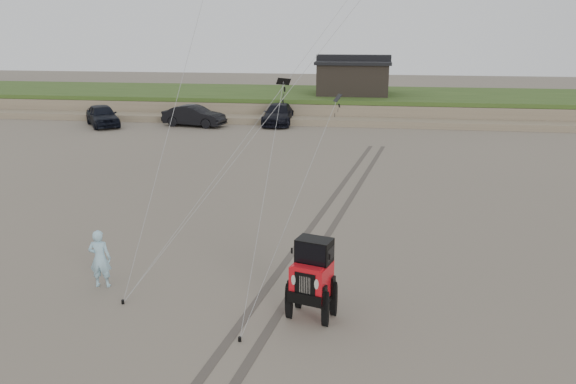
{
  "coord_description": "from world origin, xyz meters",
  "views": [
    {
      "loc": [
        3.49,
        -13.06,
        7.39
      ],
      "look_at": [
        1.17,
        3.0,
        2.6
      ],
      "focal_mm": 35.0,
      "sensor_mm": 36.0,
      "label": 1
    }
  ],
  "objects_px": {
    "truck_b": "(194,116)",
    "jeep": "(312,287)",
    "truck_c": "(278,114)",
    "man": "(100,259)",
    "truck_a": "(102,115)",
    "cabin": "(353,76)"
  },
  "relations": [
    {
      "from": "truck_a",
      "to": "jeep",
      "type": "relative_size",
      "value": 1.05
    },
    {
      "from": "cabin",
      "to": "truck_a",
      "type": "bearing_deg",
      "value": -153.6
    },
    {
      "from": "truck_c",
      "to": "truck_a",
      "type": "bearing_deg",
      "value": -170.11
    },
    {
      "from": "truck_b",
      "to": "man",
      "type": "bearing_deg",
      "value": -157.34
    },
    {
      "from": "cabin",
      "to": "man",
      "type": "xyz_separation_m",
      "value": [
        -6.13,
        -35.84,
        -2.35
      ]
    },
    {
      "from": "truck_b",
      "to": "jeep",
      "type": "bearing_deg",
      "value": -146.13
    },
    {
      "from": "truck_a",
      "to": "truck_c",
      "type": "height_order",
      "value": "truck_a"
    },
    {
      "from": "truck_c",
      "to": "jeep",
      "type": "relative_size",
      "value": 1.16
    },
    {
      "from": "truck_a",
      "to": "truck_c",
      "type": "xyz_separation_m",
      "value": [
        13.32,
        2.81,
        -0.05
      ]
    },
    {
      "from": "truck_a",
      "to": "jeep",
      "type": "distance_m",
      "value": 33.4
    },
    {
      "from": "cabin",
      "to": "man",
      "type": "relative_size",
      "value": 3.62
    },
    {
      "from": "truck_b",
      "to": "truck_c",
      "type": "distance_m",
      "value": 6.56
    },
    {
      "from": "truck_b",
      "to": "truck_c",
      "type": "bearing_deg",
      "value": -62.55
    },
    {
      "from": "cabin",
      "to": "truck_c",
      "type": "xyz_separation_m",
      "value": [
        -5.56,
        -6.57,
        -2.46
      ]
    },
    {
      "from": "jeep",
      "to": "man",
      "type": "relative_size",
      "value": 2.62
    },
    {
      "from": "cabin",
      "to": "truck_a",
      "type": "height_order",
      "value": "cabin"
    },
    {
      "from": "man",
      "to": "jeep",
      "type": "bearing_deg",
      "value": 164.9
    },
    {
      "from": "cabin",
      "to": "truck_a",
      "type": "relative_size",
      "value": 1.32
    },
    {
      "from": "truck_c",
      "to": "jeep",
      "type": "xyz_separation_m",
      "value": [
        5.75,
        -30.23,
        0.08
      ]
    },
    {
      "from": "truck_c",
      "to": "jeep",
      "type": "bearing_deg",
      "value": -81.25
    },
    {
      "from": "jeep",
      "to": "truck_a",
      "type": "bearing_deg",
      "value": 140.91
    },
    {
      "from": "truck_c",
      "to": "man",
      "type": "height_order",
      "value": "man"
    }
  ]
}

